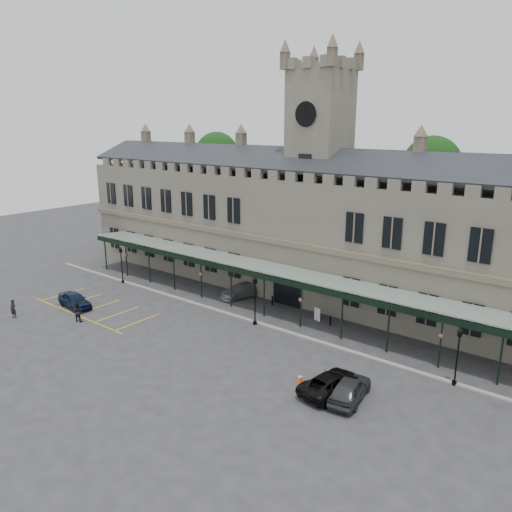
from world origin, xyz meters
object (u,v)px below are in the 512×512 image
Objects in this scene: person_b at (78,312)px; station_building at (316,232)px; clock_tower at (319,166)px; lamp_post_left at (121,262)px; car_van at (331,383)px; car_right_a at (350,389)px; lamp_post_mid at (255,296)px; person_a at (13,309)px; lamp_post_right at (458,351)px; car_taxi at (242,290)px; car_left_a at (75,300)px; sign_board at (317,314)px; traffic_cone at (300,378)px.

station_building is at bearing -144.27° from person_b.
clock_tower is 6.03× the size of lamp_post_left.
clock_tower reaches higher than car_van.
person_b is (-12.30, -20.04, -5.54)m from station_building.
clock_tower reaches higher than car_right_a.
lamp_post_mid is 22.14m from person_a.
car_taxi is (-22.71, 4.60, -1.81)m from lamp_post_right.
lamp_post_right reaches higher than person_a.
lamp_post_mid reaches higher than lamp_post_right.
clock_tower is at bearing 90.00° from station_building.
car_left_a is at bearing -130.64° from station_building.
person_b reaches higher than sign_board.
sign_board is 0.27× the size of car_right_a.
station_building is 12.08× the size of car_van.
lamp_post_right is (17.16, 0.24, -0.18)m from lamp_post_mid.
car_left_a is 16.30m from car_taxi.
traffic_cone is at bearing -50.28° from sign_board.
lamp_post_right is at bearing -70.08° from car_left_a.
traffic_cone is 0.16× the size of car_left_a.
station_building is 9.86m from sign_board.
person_b reaches higher than car_right_a.
clock_tower reaches higher than person_a.
person_b is (6.02, -9.39, -1.51)m from lamp_post_left.
station_building reaches higher than person_a.
lamp_post_left reaches higher than car_left_a.
car_right_a is (18.00, -10.71, 0.07)m from car_taxi.
person_b is (-12.84, -9.29, -1.75)m from lamp_post_mid.
lamp_post_left is at bearing -19.93° from car_right_a.
sign_board is 0.69× the size of person_a.
traffic_cone is at bearing 14.79° from car_van.
lamp_post_mid is 1.01× the size of car_right_a.
lamp_post_mid is 17.96m from car_left_a.
clock_tower reaches higher than lamp_post_left.
lamp_post_right reaches higher than car_taxi.
car_left_a is at bearing 12.99° from car_van.
car_right_a is (31.32, -5.97, -1.68)m from lamp_post_left.
car_van is at bearing -40.15° from sign_board.
lamp_post_mid is at bearing -179.21° from lamp_post_right.
person_b reaches higher than person_a.
lamp_post_mid is 3.75× the size of sign_board.
person_a reaches higher than car_taxi.
car_right_a is (1.35, 0.00, 0.07)m from car_van.
traffic_cone is at bearing -12.61° from lamp_post_left.
car_taxi is 19.80m from car_van.
car_left_a reaches higher than sign_board.
car_left_a is at bearing -70.70° from lamp_post_left.
station_building is 13.77× the size of car_left_a.
car_van is 2.69× the size of person_b.
clock_tower reaches higher than car_left_a.
sign_board is at bearing -52.96° from car_left_a.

